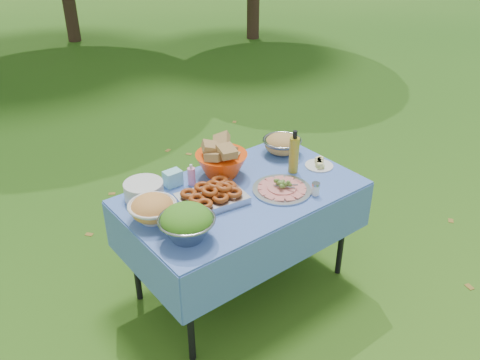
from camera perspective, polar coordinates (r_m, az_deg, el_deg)
name	(u,v)px	position (r m, az deg, el deg)	size (l,w,h in m)	color
ground	(242,284)	(3.60, 0.22, -11.63)	(80.00, 80.00, 0.00)	#0D3A0A
picnic_table	(242,240)	(3.35, 0.23, -6.79)	(1.46, 0.86, 0.76)	#84B3FF
salad_bowl	(187,223)	(2.69, -6.00, -4.81)	(0.30, 0.30, 0.20)	gray
pasta_bowl_white	(153,208)	(2.88, -9.80, -3.14)	(0.27, 0.27, 0.15)	silver
plate_stack	(144,190)	(3.10, -10.74, -1.15)	(0.24, 0.24, 0.11)	silver
wipes_box	(173,178)	(3.20, -7.56, 0.21)	(0.11, 0.08, 0.10)	#8EE3ED
sanitizer_bottle	(191,174)	(3.19, -5.48, 0.63)	(0.05, 0.05, 0.14)	#FE92C5
bread_bowl	(221,159)	(3.27, -2.10, 2.41)	(0.34, 0.34, 0.22)	#FB480B
pasta_bowl_steel	(282,144)	(3.57, 4.74, 4.10)	(0.27, 0.27, 0.14)	gray
fried_tray	(212,195)	(3.01, -3.18, -1.75)	(0.39, 0.27, 0.09)	#B4B4B9
charcuterie_platter	(282,185)	(3.13, 4.74, -0.52)	(0.37, 0.37, 0.08)	#A5A8AC
oil_bottle	(294,152)	(3.30, 6.09, 3.19)	(0.06, 0.06, 0.29)	#A89725
cheese_plate	(319,163)	(3.44, 8.90, 1.92)	(0.19, 0.19, 0.05)	silver
shaker	(316,189)	(3.12, 8.48, -0.98)	(0.05, 0.05, 0.08)	white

